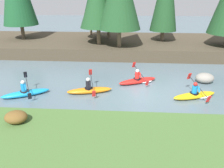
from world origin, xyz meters
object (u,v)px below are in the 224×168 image
Objects in this scene: kayaker_lead at (196,95)px; kayaker_trailing at (90,90)px; kayaker_far_back at (26,92)px; kayaker_middle at (139,80)px; boulder_midstream at (205,78)px.

kayaker_trailing is at bearing 157.69° from kayaker_lead.
kayaker_trailing is 3.76m from kayaker_far_back.
kayaker_lead is 6.28m from kayaker_trailing.
kayaker_middle and kayaker_trailing have the same top height.
kayaker_far_back is 11.53m from boulder_midstream.
kayaker_middle is 7.20m from kayaker_far_back.
kayaker_middle is 1.01× the size of kayaker_far_back.
kayaker_far_back is at bearing 174.04° from kayaker_middle.
boulder_midstream is at bearing 42.87° from kayaker_lead.
kayaker_trailing is (-3.08, -1.77, 0.02)m from kayaker_middle.
kayaker_lead is 9.98m from kayaker_far_back.
kayaker_lead is 2.66m from boulder_midstream.
kayaker_lead is 2.26× the size of boulder_midstream.
kayaker_far_back reaches higher than boulder_midstream.
kayaker_middle is 2.22× the size of boulder_midstream.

